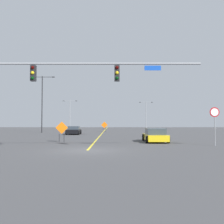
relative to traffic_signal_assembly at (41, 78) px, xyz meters
The scene contains 11 objects.
ground 5.74m from the traffic_signal_assembly, ahead, with size 141.84×141.84×0.00m, color #444447.
road_centre_stripe 39.83m from the traffic_signal_assembly, 85.40° to the left, with size 0.16×78.80×0.01m.
traffic_signal_assembly is the anchor object (origin of this frame).
stop_sign 13.42m from the traffic_signal_assembly, 13.37° to the left, with size 0.76×0.07×3.01m.
street_lamp_near_left 27.74m from the traffic_signal_assembly, 105.21° to the left, with size 4.26×0.24×9.77m.
street_lamp_mid_right 53.04m from the traffic_signal_assembly, 74.76° to the left, with size 3.63×0.24×7.28m.
street_lamp_far_right 49.79m from the traffic_signal_assembly, 97.20° to the left, with size 3.69×0.24×7.50m.
construction_sign_right_lane 31.53m from the traffic_signal_assembly, 83.87° to the left, with size 1.24×0.07×1.90m.
construction_sign_median_near 7.60m from the traffic_signal_assembly, 88.80° to the left, with size 1.12×0.18×1.90m.
car_black_distant 21.48m from the traffic_signal_assembly, 92.48° to the left, with size 2.07×3.87×1.23m.
car_yellow_mid 12.05m from the traffic_signal_assembly, 38.69° to the left, with size 2.11×4.58×1.29m.
Camera 1 is at (1.61, -16.66, 1.88)m, focal length 40.55 mm.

